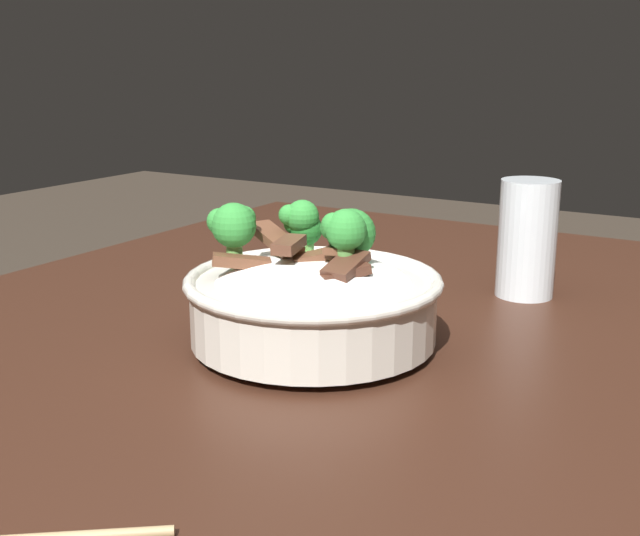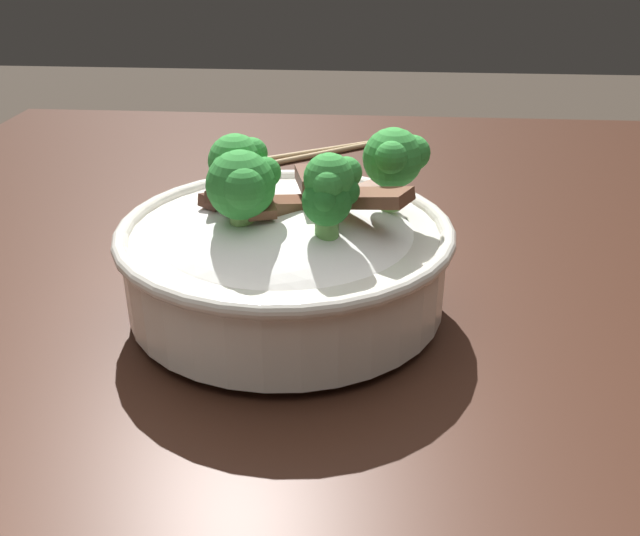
# 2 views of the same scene
# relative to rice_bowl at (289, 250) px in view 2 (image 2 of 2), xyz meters

# --- Properties ---
(dining_table) EXTENTS (1.26, 0.98, 0.78)m
(dining_table) POSITION_rel_rice_bowl_xyz_m (0.03, -0.00, -0.18)
(dining_table) COLOR #381E14
(dining_table) RESTS_ON ground
(rice_bowl) EXTENTS (0.25, 0.25, 0.14)m
(rice_bowl) POSITION_rel_rice_bowl_xyz_m (0.00, 0.00, 0.00)
(rice_bowl) COLOR silver
(rice_bowl) RESTS_ON dining_table
(chopsticks_pair) EXTENTS (0.13, 0.18, 0.01)m
(chopsticks_pair) POSITION_rel_rice_bowl_xyz_m (-0.39, -0.02, -0.05)
(chopsticks_pair) COLOR tan
(chopsticks_pair) RESTS_ON dining_table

